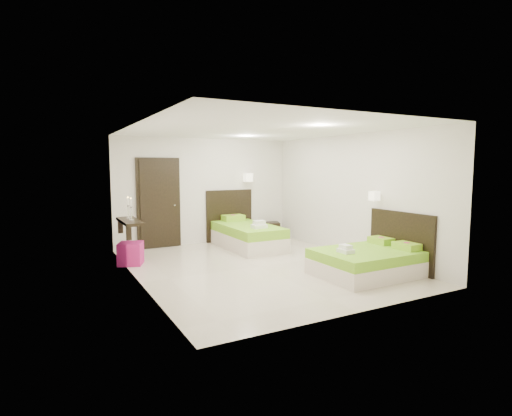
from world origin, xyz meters
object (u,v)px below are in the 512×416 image
nightstand (270,230)px  ottoman (131,253)px  bed_double (369,260)px  bed_single (246,234)px

nightstand → ottoman: bearing=-141.0°
bed_double → ottoman: bed_double is taller
bed_double → nightstand: 4.01m
bed_single → ottoman: (-2.76, -0.45, -0.09)m
bed_single → ottoman: bed_single is taller
ottoman → bed_single: bearing=9.2°
bed_single → nightstand: 1.39m
bed_single → ottoman: 2.79m
ottoman → bed_double: bearing=-37.6°
bed_double → bed_single: bearing=104.6°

